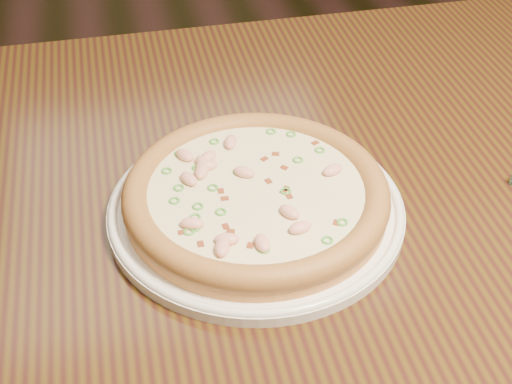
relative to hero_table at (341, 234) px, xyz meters
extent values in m
cube|color=black|center=(0.00, 0.00, 0.08)|extent=(1.20, 0.80, 0.04)
cylinder|color=white|center=(-0.12, -0.05, 0.10)|extent=(0.32, 0.32, 0.01)
torus|color=white|center=(-0.12, -0.05, 0.11)|extent=(0.31, 0.31, 0.01)
cylinder|color=tan|center=(-0.12, -0.05, 0.12)|extent=(0.28, 0.28, 0.02)
torus|color=#AB763F|center=(-0.12, -0.05, 0.13)|extent=(0.28, 0.28, 0.03)
cylinder|color=#F7E6B8|center=(-0.12, -0.05, 0.13)|extent=(0.23, 0.23, 0.00)
ellipsoid|color=#F2B29E|center=(-0.03, -0.04, 0.14)|extent=(0.03, 0.02, 0.01)
ellipsoid|color=#F2B29E|center=(-0.13, -0.02, 0.14)|extent=(0.03, 0.03, 0.01)
ellipsoid|color=#F2B29E|center=(-0.10, -0.10, 0.14)|extent=(0.02, 0.03, 0.01)
ellipsoid|color=#F2B29E|center=(-0.13, 0.03, 0.14)|extent=(0.02, 0.03, 0.01)
ellipsoid|color=#F2B29E|center=(-0.18, 0.02, 0.14)|extent=(0.03, 0.03, 0.01)
ellipsoid|color=#F2B29E|center=(-0.16, 0.01, 0.14)|extent=(0.03, 0.03, 0.01)
ellipsoid|color=#F2B29E|center=(-0.17, -0.13, 0.14)|extent=(0.02, 0.03, 0.01)
ellipsoid|color=#F2B29E|center=(-0.16, -0.12, 0.14)|extent=(0.03, 0.02, 0.01)
ellipsoid|color=#F2B29E|center=(-0.16, 0.00, 0.14)|extent=(0.02, 0.01, 0.01)
ellipsoid|color=#F2B29E|center=(-0.09, -0.12, 0.14)|extent=(0.03, 0.02, 0.01)
ellipsoid|color=#F2B29E|center=(-0.13, -0.14, 0.14)|extent=(0.01, 0.02, 0.01)
ellipsoid|color=#F2B29E|center=(-0.19, -0.02, 0.14)|extent=(0.02, 0.03, 0.01)
ellipsoid|color=#F2B29E|center=(-0.17, -0.01, 0.14)|extent=(0.02, 0.03, 0.01)
ellipsoid|color=#F2B29E|center=(-0.17, 0.00, 0.14)|extent=(0.02, 0.03, 0.01)
ellipsoid|color=#F2B29E|center=(-0.19, -0.09, 0.14)|extent=(0.03, 0.02, 0.01)
cube|color=maroon|center=(-0.15, -0.06, 0.13)|extent=(0.01, 0.01, 0.00)
cube|color=maroon|center=(-0.09, -0.07, 0.13)|extent=(0.01, 0.01, 0.00)
cube|color=maroon|center=(-0.14, -0.13, 0.13)|extent=(0.01, 0.01, 0.00)
cube|color=maroon|center=(-0.09, -0.06, 0.13)|extent=(0.01, 0.01, 0.00)
cube|color=maroon|center=(-0.19, -0.12, 0.13)|extent=(0.01, 0.01, 0.00)
cube|color=maroon|center=(-0.04, -0.04, 0.13)|extent=(0.01, 0.01, 0.00)
cube|color=maroon|center=(-0.04, 0.01, 0.13)|extent=(0.01, 0.01, 0.00)
cube|color=maroon|center=(-0.09, 0.00, 0.13)|extent=(0.01, 0.01, 0.00)
cube|color=maroon|center=(-0.10, 0.00, 0.13)|extent=(0.01, 0.01, 0.00)
cube|color=maroon|center=(-0.20, -0.10, 0.13)|extent=(0.01, 0.01, 0.00)
cube|color=maroon|center=(-0.16, -0.11, 0.13)|extent=(0.01, 0.01, 0.00)
cube|color=maroon|center=(-0.09, -0.06, 0.13)|extent=(0.01, 0.01, 0.00)
cube|color=maroon|center=(-0.16, -0.10, 0.13)|extent=(0.01, 0.01, 0.00)
cube|color=maroon|center=(-0.16, -0.05, 0.13)|extent=(0.01, 0.01, 0.00)
cube|color=maroon|center=(-0.08, -0.02, 0.13)|extent=(0.01, 0.01, 0.00)
cube|color=maroon|center=(-0.10, -0.04, 0.13)|extent=(0.01, 0.01, 0.00)
cube|color=maroon|center=(-0.05, -0.12, 0.13)|extent=(0.01, 0.01, 0.00)
torus|color=green|center=(-0.05, -0.12, 0.13)|extent=(0.02, 0.02, 0.00)
torus|color=green|center=(-0.13, -0.14, 0.13)|extent=(0.01, 0.01, 0.00)
torus|color=green|center=(-0.17, 0.00, 0.13)|extent=(0.02, 0.02, 0.00)
torus|color=green|center=(-0.18, -0.07, 0.13)|extent=(0.02, 0.02, 0.00)
torus|color=green|center=(-0.07, -0.14, 0.13)|extent=(0.02, 0.02, 0.00)
torus|color=green|center=(-0.21, -0.05, 0.13)|extent=(0.02, 0.02, 0.00)
torus|color=green|center=(-0.19, 0.03, 0.13)|extent=(0.02, 0.02, 0.00)
torus|color=green|center=(-0.20, -0.10, 0.13)|extent=(0.01, 0.01, 0.00)
torus|color=green|center=(-0.13, -0.02, 0.13)|extent=(0.02, 0.02, 0.00)
torus|color=green|center=(-0.16, -0.04, 0.13)|extent=(0.01, 0.01, 0.00)
torus|color=green|center=(-0.06, -0.01, 0.13)|extent=(0.01, 0.01, 0.00)
torus|color=green|center=(-0.08, 0.05, 0.13)|extent=(0.02, 0.02, 0.00)
torus|color=green|center=(-0.19, -0.10, 0.13)|extent=(0.01, 0.01, 0.00)
torus|color=green|center=(-0.04, 0.00, 0.13)|extent=(0.01, 0.01, 0.00)
torus|color=green|center=(-0.16, -0.08, 0.13)|extent=(0.02, 0.02, 0.00)
torus|color=green|center=(-0.20, -0.03, 0.13)|extent=(0.01, 0.01, 0.00)
torus|color=green|center=(-0.18, -0.02, 0.13)|extent=(0.02, 0.02, 0.00)
torus|color=green|center=(-0.16, -0.12, 0.13)|extent=(0.02, 0.02, 0.00)
torus|color=green|center=(-0.21, 0.00, 0.13)|extent=(0.02, 0.02, 0.00)
torus|color=green|center=(-0.09, -0.06, 0.13)|extent=(0.01, 0.01, 0.00)
torus|color=green|center=(-0.06, 0.04, 0.13)|extent=(0.02, 0.02, 0.00)
torus|color=green|center=(-0.15, 0.04, 0.13)|extent=(0.01, 0.01, 0.00)
torus|color=green|center=(-0.19, -0.08, 0.13)|extent=(0.02, 0.02, 0.00)
camera|label=1|loc=(-0.24, -0.61, 0.60)|focal=50.00mm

